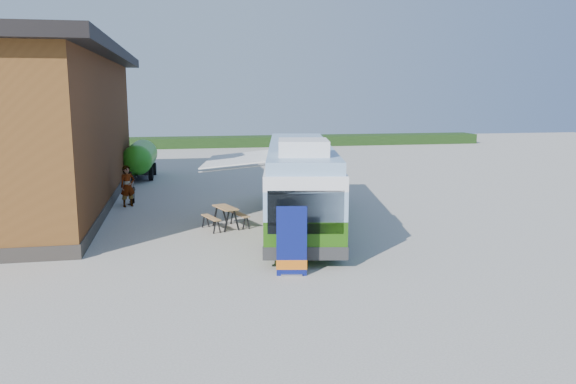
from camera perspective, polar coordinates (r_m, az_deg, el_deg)
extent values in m
plane|color=#BCB7AD|center=(19.69, -1.28, -5.82)|extent=(100.00, 100.00, 0.00)
cube|color=brown|center=(29.67, -25.31, 5.46)|extent=(8.00, 20.00, 7.00)
cube|color=black|center=(29.67, -25.86, 12.68)|extent=(9.60, 21.20, 0.50)
cube|color=#332D28|center=(30.05, -24.84, -0.72)|extent=(8.10, 20.10, 0.50)
cube|color=#264419|center=(57.96, 0.29, 5.23)|extent=(40.00, 3.00, 1.00)
cube|color=#396C12|center=(23.25, 1.17, -0.99)|extent=(4.76, 12.69, 1.14)
cube|color=#87ABD3|center=(23.07, 1.18, 1.54)|extent=(4.76, 12.69, 0.93)
cube|color=black|center=(23.58, -1.98, 1.72)|extent=(1.88, 10.20, 0.73)
cube|color=black|center=(23.66, 4.26, 1.72)|extent=(1.88, 10.20, 0.73)
cube|color=white|center=(22.98, 1.19, 3.26)|extent=(4.76, 12.69, 0.47)
cube|color=#87ABD3|center=(22.93, 1.19, 4.35)|extent=(4.57, 12.46, 0.41)
cube|color=white|center=(18.97, 1.56, 4.57)|extent=(1.96, 2.13, 0.52)
cube|color=black|center=(17.01, 1.81, -2.08)|extent=(2.30, 0.47, 1.35)
cube|color=#2D2D2D|center=(17.38, 1.78, -6.22)|extent=(2.63, 0.67, 0.41)
cube|color=#2D2D2D|center=(29.36, 0.81, 0.52)|extent=(2.63, 0.67, 0.41)
cylinder|color=black|center=(19.29, -1.96, -4.57)|extent=(0.49, 1.07, 1.04)
cylinder|color=black|center=(19.38, 5.03, -4.54)|extent=(0.49, 1.07, 1.04)
cylinder|color=black|center=(26.88, -1.57, -0.38)|extent=(0.49, 1.07, 1.04)
cylinder|color=black|center=(26.94, 3.43, -0.37)|extent=(0.49, 1.07, 1.04)
cube|color=white|center=(22.45, -5.06, 3.32)|extent=(3.28, 4.54, 0.32)
cube|color=#A5A8AD|center=(22.37, -1.75, 3.80)|extent=(0.94, 4.41, 0.15)
cylinder|color=#A5A8AD|center=(20.71, -5.44, 2.46)|extent=(2.65, 0.53, 0.33)
cylinder|color=#A5A8AD|center=(24.22, -4.74, 3.58)|extent=(2.65, 0.53, 0.33)
cube|color=navy|center=(16.62, 0.38, -5.04)|extent=(0.89, 0.19, 2.12)
cube|color=#D06413|center=(16.82, 0.37, -7.41)|extent=(0.91, 0.20, 0.30)
cube|color=#A5A8AD|center=(16.91, 0.37, -8.41)|extent=(0.66, 0.29, 0.06)
cylinder|color=#A5A8AD|center=(16.63, 0.36, -5.02)|extent=(0.03, 0.03, 2.12)
cube|color=tan|center=(22.58, -6.38, -1.57)|extent=(1.00, 1.49, 0.05)
cube|color=tan|center=(22.41, -7.83, -2.59)|extent=(0.73, 1.39, 0.04)
cube|color=tan|center=(22.91, -4.93, -2.26)|extent=(0.73, 1.39, 0.04)
cube|color=black|center=(22.08, -6.24, -2.99)|extent=(0.07, 0.07, 0.85)
cube|color=black|center=(22.25, -5.27, -2.88)|extent=(0.07, 0.07, 0.85)
cube|color=black|center=(23.10, -7.41, -2.43)|extent=(0.07, 0.07, 0.85)
cube|color=black|center=(23.26, -6.48, -2.32)|extent=(0.07, 0.07, 0.85)
imported|color=#999999|center=(27.82, -15.99, 0.57)|extent=(0.86, 0.75, 1.97)
imported|color=#999999|center=(28.39, -15.87, 0.39)|extent=(0.69, 0.84, 1.61)
cylinder|color=#2A901A|center=(37.01, -14.77, 3.51)|extent=(1.97, 4.14, 1.84)
sphere|color=#2A901A|center=(35.00, -15.10, 3.14)|extent=(1.84, 1.84, 1.84)
sphere|color=#2A901A|center=(39.03, -14.47, 3.85)|extent=(1.84, 1.84, 1.84)
cube|color=black|center=(37.11, -14.71, 2.26)|extent=(1.37, 4.32, 0.20)
cube|color=black|center=(34.50, -15.14, 1.59)|extent=(0.16, 1.23, 0.10)
cylinder|color=black|center=(36.01, -16.02, 1.72)|extent=(0.28, 0.82, 0.82)
cylinder|color=black|center=(35.85, -13.76, 1.79)|extent=(0.28, 0.82, 0.82)
cylinder|color=black|center=(38.41, -15.58, 2.25)|extent=(0.28, 0.82, 0.82)
cylinder|color=black|center=(38.27, -13.46, 2.31)|extent=(0.28, 0.82, 0.82)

